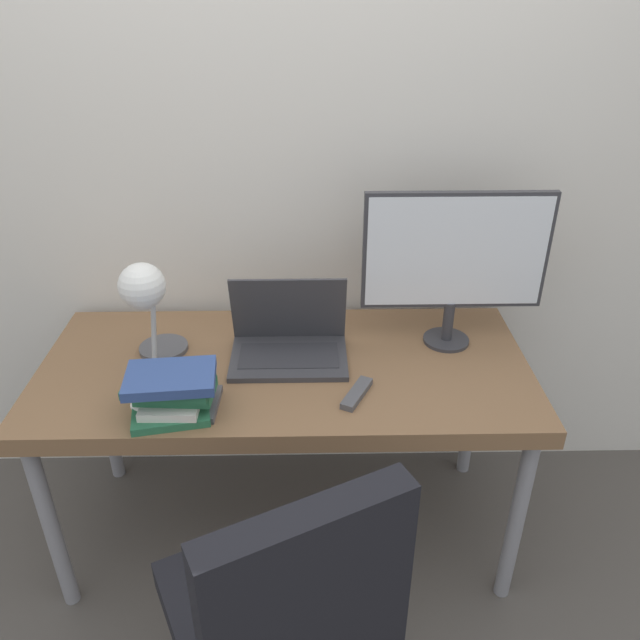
{
  "coord_description": "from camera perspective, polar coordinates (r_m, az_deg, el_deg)",
  "views": [
    {
      "loc": [
        0.08,
        -1.32,
        1.85
      ],
      "look_at": [
        0.11,
        0.32,
        0.92
      ],
      "focal_mm": 35.0,
      "sensor_mm": 36.0,
      "label": 1
    }
  ],
  "objects": [
    {
      "name": "tv_remote",
      "position": [
        1.84,
        -9.89,
        -7.58
      ],
      "size": [
        0.05,
        0.16,
        0.02
      ],
      "color": "#4C4C51",
      "rests_on": "desk"
    },
    {
      "name": "desk_lamp",
      "position": [
        1.92,
        -15.67,
        2.13
      ],
      "size": [
        0.16,
        0.28,
        0.37
      ],
      "color": "#4C4C51",
      "rests_on": "desk"
    },
    {
      "name": "office_chair",
      "position": [
        1.55,
        -3.35,
        -26.02
      ],
      "size": [
        0.62,
        0.66,
        1.04
      ],
      "color": "black",
      "rests_on": "ground_plane"
    },
    {
      "name": "ground_plane",
      "position": [
        2.27,
        -2.97,
        -25.02
      ],
      "size": [
        12.0,
        12.0,
        0.0
      ],
      "primitive_type": "plane",
      "color": "#514C47"
    },
    {
      "name": "game_controller",
      "position": [
        1.86,
        -14.7,
        -7.43
      ],
      "size": [
        0.15,
        0.1,
        0.04
      ],
      "color": "white",
      "rests_on": "desk"
    },
    {
      "name": "wall_back",
      "position": [
        2.17,
        -3.34,
        14.84
      ],
      "size": [
        8.0,
        0.05,
        2.6
      ],
      "color": "silver",
      "rests_on": "ground_plane"
    },
    {
      "name": "laptop",
      "position": [
        2.02,
        -2.87,
        -1.96
      ],
      "size": [
        0.37,
        0.26,
        0.26
      ],
      "color": "#38383D",
      "rests_on": "desk"
    },
    {
      "name": "monitor",
      "position": [
        2.03,
        12.27,
        5.62
      ],
      "size": [
        0.59,
        0.15,
        0.52
      ],
      "color": "#333338",
      "rests_on": "desk"
    },
    {
      "name": "media_remote",
      "position": [
        1.86,
        3.38,
        -6.72
      ],
      "size": [
        0.11,
        0.16,
        0.02
      ],
      "color": "#4C4C51",
      "rests_on": "desk"
    },
    {
      "name": "book_stack",
      "position": [
        1.81,
        -13.42,
        -6.39
      ],
      "size": [
        0.26,
        0.22,
        0.14
      ],
      "color": "#286B47",
      "rests_on": "desk"
    },
    {
      "name": "desk",
      "position": [
        2.05,
        -3.2,
        -5.48
      ],
      "size": [
        1.57,
        0.72,
        0.74
      ],
      "color": "brown",
      "rests_on": "ground_plane"
    }
  ]
}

